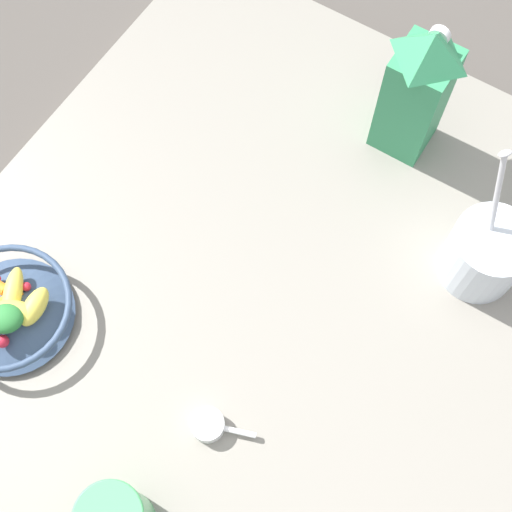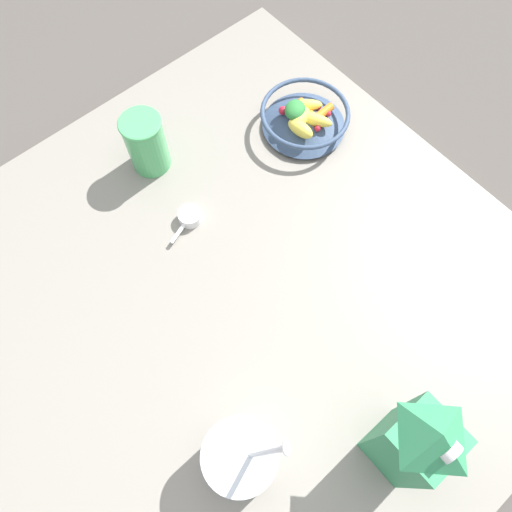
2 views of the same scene
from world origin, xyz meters
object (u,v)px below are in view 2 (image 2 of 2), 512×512
object	(u,v)px
fruit_bowl	(304,118)
yogurt_tub	(241,458)
drinking_cup	(146,143)
milk_carton	(415,442)

from	to	relation	value
fruit_bowl	yogurt_tub	xyz separation A→B (m)	(-0.54, -0.43, 0.03)
fruit_bowl	drinking_cup	bearing A→B (deg)	155.02
milk_carton	drinking_cup	bearing A→B (deg)	87.67
milk_carton	yogurt_tub	bearing A→B (deg)	143.41
milk_carton	fruit_bowl	bearing A→B (deg)	60.02
yogurt_tub	drinking_cup	distance (m)	0.62
milk_carton	yogurt_tub	size ratio (longest dim) A/B	1.02
milk_carton	drinking_cup	world-z (taller)	milk_carton
drinking_cup	milk_carton	bearing A→B (deg)	-92.33
fruit_bowl	milk_carton	bearing A→B (deg)	-119.98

